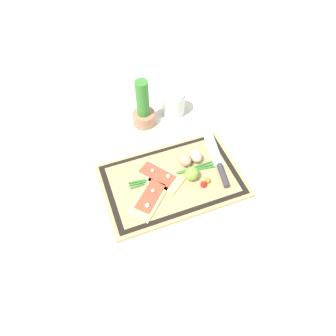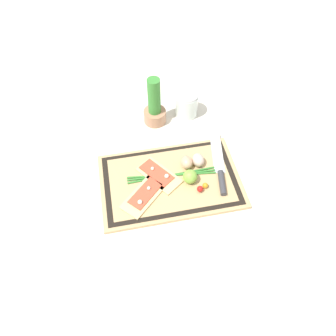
{
  "view_description": "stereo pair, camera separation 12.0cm",
  "coord_description": "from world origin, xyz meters",
  "px_view_note": "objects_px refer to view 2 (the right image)",
  "views": [
    {
      "loc": [
        -0.26,
        -0.64,
        0.99
      ],
      "look_at": [
        0.0,
        0.04,
        0.03
      ],
      "focal_mm": 35.0,
      "sensor_mm": 36.0,
      "label": 1
    },
    {
      "loc": [
        -0.14,
        -0.67,
        0.99
      ],
      "look_at": [
        0.0,
        0.04,
        0.03
      ],
      "focal_mm": 35.0,
      "sensor_mm": 36.0,
      "label": 2
    }
  ],
  "objects_px": {
    "egg_brown": "(187,162)",
    "cherry_tomato_yellow": "(205,186)",
    "cherry_tomato_red": "(200,189)",
    "herb_pot": "(154,108)",
    "sauce_jar": "(187,106)",
    "knife": "(220,172)",
    "egg_pink": "(198,160)",
    "pizza_slice_near": "(144,196)",
    "pizza_slice_far": "(159,175)",
    "lime": "(190,177)"
  },
  "relations": [
    {
      "from": "egg_brown",
      "to": "egg_pink",
      "type": "bearing_deg",
      "value": 3.31
    },
    {
      "from": "knife",
      "to": "cherry_tomato_red",
      "type": "bearing_deg",
      "value": -146.65
    },
    {
      "from": "herb_pot",
      "to": "egg_pink",
      "type": "bearing_deg",
      "value": -66.38
    },
    {
      "from": "cherry_tomato_red",
      "to": "cherry_tomato_yellow",
      "type": "relative_size",
      "value": 1.11
    },
    {
      "from": "pizza_slice_far",
      "to": "knife",
      "type": "height_order",
      "value": "pizza_slice_far"
    },
    {
      "from": "lime",
      "to": "sauce_jar",
      "type": "distance_m",
      "value": 0.37
    },
    {
      "from": "knife",
      "to": "sauce_jar",
      "type": "bearing_deg",
      "value": 97.64
    },
    {
      "from": "egg_pink",
      "to": "cherry_tomato_red",
      "type": "bearing_deg",
      "value": -100.77
    },
    {
      "from": "egg_brown",
      "to": "sauce_jar",
      "type": "bearing_deg",
      "value": 77.11
    },
    {
      "from": "herb_pot",
      "to": "sauce_jar",
      "type": "xyz_separation_m",
      "value": [
        0.14,
        0.02,
        -0.03
      ]
    },
    {
      "from": "cherry_tomato_red",
      "to": "herb_pot",
      "type": "xyz_separation_m",
      "value": [
        -0.1,
        0.39,
        0.05
      ]
    },
    {
      "from": "egg_brown",
      "to": "cherry_tomato_yellow",
      "type": "relative_size",
      "value": 2.76
    },
    {
      "from": "pizza_slice_far",
      "to": "lime",
      "type": "height_order",
      "value": "lime"
    },
    {
      "from": "egg_brown",
      "to": "sauce_jar",
      "type": "relative_size",
      "value": 0.51
    },
    {
      "from": "cherry_tomato_red",
      "to": "sauce_jar",
      "type": "relative_size",
      "value": 0.21
    },
    {
      "from": "cherry_tomato_red",
      "to": "herb_pot",
      "type": "height_order",
      "value": "herb_pot"
    },
    {
      "from": "egg_pink",
      "to": "cherry_tomato_yellow",
      "type": "bearing_deg",
      "value": -90.43
    },
    {
      "from": "pizza_slice_near",
      "to": "herb_pot",
      "type": "bearing_deg",
      "value": 74.91
    },
    {
      "from": "herb_pot",
      "to": "knife",
      "type": "bearing_deg",
      "value": -60.35
    },
    {
      "from": "egg_pink",
      "to": "egg_brown",
      "type": "bearing_deg",
      "value": -176.69
    },
    {
      "from": "cherry_tomato_yellow",
      "to": "pizza_slice_near",
      "type": "bearing_deg",
      "value": 179.28
    },
    {
      "from": "pizza_slice_near",
      "to": "knife",
      "type": "bearing_deg",
      "value": 9.17
    },
    {
      "from": "pizza_slice_near",
      "to": "egg_pink",
      "type": "distance_m",
      "value": 0.25
    },
    {
      "from": "pizza_slice_near",
      "to": "pizza_slice_far",
      "type": "xyz_separation_m",
      "value": [
        0.07,
        0.08,
        0.0
      ]
    },
    {
      "from": "pizza_slice_far",
      "to": "knife",
      "type": "distance_m",
      "value": 0.23
    },
    {
      "from": "egg_pink",
      "to": "lime",
      "type": "relative_size",
      "value": 1.08
    },
    {
      "from": "knife",
      "to": "cherry_tomato_yellow",
      "type": "xyz_separation_m",
      "value": [
        -0.07,
        -0.05,
        0.0
      ]
    },
    {
      "from": "cherry_tomato_red",
      "to": "egg_brown",
      "type": "bearing_deg",
      "value": 100.3
    },
    {
      "from": "herb_pot",
      "to": "lime",
      "type": "bearing_deg",
      "value": -78.27
    },
    {
      "from": "pizza_slice_near",
      "to": "cherry_tomato_red",
      "type": "distance_m",
      "value": 0.2
    },
    {
      "from": "egg_brown",
      "to": "herb_pot",
      "type": "relative_size",
      "value": 0.26
    },
    {
      "from": "egg_pink",
      "to": "knife",
      "type": "bearing_deg",
      "value": -40.33
    },
    {
      "from": "lime",
      "to": "cherry_tomato_yellow",
      "type": "height_order",
      "value": "lime"
    },
    {
      "from": "pizza_slice_near",
      "to": "cherry_tomato_yellow",
      "type": "distance_m",
      "value": 0.22
    },
    {
      "from": "pizza_slice_near",
      "to": "herb_pot",
      "type": "distance_m",
      "value": 0.4
    },
    {
      "from": "egg_pink",
      "to": "cherry_tomato_red",
      "type": "distance_m",
      "value": 0.12
    },
    {
      "from": "egg_brown",
      "to": "knife",
      "type": "bearing_deg",
      "value": -26.43
    },
    {
      "from": "pizza_slice_near",
      "to": "egg_pink",
      "type": "bearing_deg",
      "value": 25.58
    },
    {
      "from": "egg_pink",
      "to": "cherry_tomato_yellow",
      "type": "distance_m",
      "value": 0.11
    },
    {
      "from": "egg_brown",
      "to": "cherry_tomato_red",
      "type": "height_order",
      "value": "egg_brown"
    },
    {
      "from": "lime",
      "to": "egg_brown",
      "type": "bearing_deg",
      "value": 86.88
    },
    {
      "from": "pizza_slice_far",
      "to": "cherry_tomato_red",
      "type": "bearing_deg",
      "value": -35.49
    },
    {
      "from": "knife",
      "to": "cherry_tomato_red",
      "type": "relative_size",
      "value": 13.49
    },
    {
      "from": "cherry_tomato_yellow",
      "to": "lime",
      "type": "bearing_deg",
      "value": 141.48
    },
    {
      "from": "pizza_slice_far",
      "to": "herb_pot",
      "type": "relative_size",
      "value": 0.85
    },
    {
      "from": "egg_brown",
      "to": "sauce_jar",
      "type": "distance_m",
      "value": 0.3
    },
    {
      "from": "lime",
      "to": "herb_pot",
      "type": "bearing_deg",
      "value": 101.73
    },
    {
      "from": "lime",
      "to": "herb_pot",
      "type": "distance_m",
      "value": 0.35
    },
    {
      "from": "pizza_slice_far",
      "to": "egg_brown",
      "type": "relative_size",
      "value": 3.26
    },
    {
      "from": "cherry_tomato_yellow",
      "to": "sauce_jar",
      "type": "bearing_deg",
      "value": 86.61
    }
  ]
}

